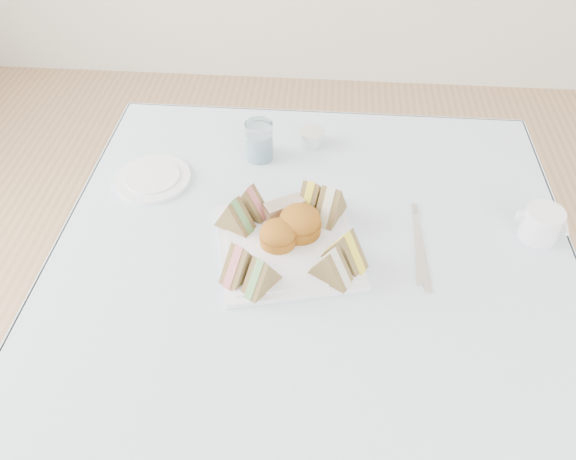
# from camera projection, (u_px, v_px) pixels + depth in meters

# --- Properties ---
(floor) EXTENTS (4.00, 4.00, 0.00)m
(floor) POSITION_uv_depth(u_px,v_px,m) (304.00, 432.00, 1.61)
(floor) COLOR #9E7751
(floor) RESTS_ON ground
(table) EXTENTS (0.90, 0.90, 0.74)m
(table) POSITION_uv_depth(u_px,v_px,m) (308.00, 362.00, 1.35)
(table) COLOR brown
(table) RESTS_ON floor
(tablecloth) EXTENTS (1.02, 1.02, 0.01)m
(tablecloth) POSITION_uv_depth(u_px,v_px,m) (312.00, 257.00, 1.09)
(tablecloth) COLOR #CBE6FE
(tablecloth) RESTS_ON table
(serving_plate) EXTENTS (0.32, 0.32, 0.01)m
(serving_plate) POSITION_uv_depth(u_px,v_px,m) (288.00, 246.00, 1.10)
(serving_plate) COLOR white
(serving_plate) RESTS_ON tablecloth
(sandwich_fl_a) EXTENTS (0.08, 0.09, 0.08)m
(sandwich_fl_a) POSITION_uv_depth(u_px,v_px,m) (241.00, 260.00, 1.01)
(sandwich_fl_a) COLOR olive
(sandwich_fl_a) RESTS_ON serving_plate
(sandwich_fl_b) EXTENTS (0.08, 0.09, 0.07)m
(sandwich_fl_b) POSITION_uv_depth(u_px,v_px,m) (261.00, 273.00, 0.99)
(sandwich_fl_b) COLOR olive
(sandwich_fl_b) RESTS_ON serving_plate
(sandwich_fr_a) EXTENTS (0.09, 0.08, 0.08)m
(sandwich_fr_a) POSITION_uv_depth(u_px,v_px,m) (345.00, 248.00, 1.03)
(sandwich_fr_a) COLOR olive
(sandwich_fr_a) RESTS_ON serving_plate
(sandwich_fr_b) EXTENTS (0.09, 0.08, 0.07)m
(sandwich_fr_b) POSITION_uv_depth(u_px,v_px,m) (331.00, 264.00, 1.01)
(sandwich_fr_b) COLOR olive
(sandwich_fr_b) RESTS_ON serving_plate
(sandwich_bl_a) EXTENTS (0.09, 0.07, 0.07)m
(sandwich_bl_a) POSITION_uv_depth(u_px,v_px,m) (234.00, 214.00, 1.10)
(sandwich_bl_a) COLOR olive
(sandwich_bl_a) RESTS_ON serving_plate
(sandwich_bl_b) EXTENTS (0.09, 0.07, 0.07)m
(sandwich_bl_b) POSITION_uv_depth(u_px,v_px,m) (249.00, 201.00, 1.13)
(sandwich_bl_b) COLOR olive
(sandwich_bl_b) RESTS_ON serving_plate
(sandwich_br_a) EXTENTS (0.07, 0.10, 0.08)m
(sandwich_br_a) POSITION_uv_depth(u_px,v_px,m) (331.00, 202.00, 1.12)
(sandwich_br_a) COLOR olive
(sandwich_br_a) RESTS_ON serving_plate
(sandwich_br_b) EXTENTS (0.06, 0.09, 0.07)m
(sandwich_br_b) POSITION_uv_depth(u_px,v_px,m) (311.00, 195.00, 1.14)
(sandwich_br_b) COLOR olive
(sandwich_br_b) RESTS_ON serving_plate
(scone_left) EXTENTS (0.09, 0.09, 0.05)m
(scone_left) POSITION_uv_depth(u_px,v_px,m) (278.00, 235.00, 1.08)
(scone_left) COLOR #AA5819
(scone_left) RESTS_ON serving_plate
(scone_right) EXTENTS (0.12, 0.12, 0.06)m
(scone_right) POSITION_uv_depth(u_px,v_px,m) (300.00, 222.00, 1.10)
(scone_right) COLOR #AA5819
(scone_right) RESTS_ON serving_plate
(pastry_slice) EXTENTS (0.09, 0.07, 0.04)m
(pastry_slice) POSITION_uv_depth(u_px,v_px,m) (284.00, 209.00, 1.14)
(pastry_slice) COLOR tan
(pastry_slice) RESTS_ON serving_plate
(side_plate) EXTENTS (0.20, 0.20, 0.01)m
(side_plate) POSITION_uv_depth(u_px,v_px,m) (153.00, 179.00, 1.25)
(side_plate) COLOR white
(side_plate) RESTS_ON tablecloth
(water_glass) EXTENTS (0.07, 0.07, 0.09)m
(water_glass) POSITION_uv_depth(u_px,v_px,m) (259.00, 141.00, 1.28)
(water_glass) COLOR white
(water_glass) RESTS_ON tablecloth
(tea_strainer) EXTENTS (0.07, 0.07, 0.04)m
(tea_strainer) POSITION_uv_depth(u_px,v_px,m) (311.00, 138.00, 1.34)
(tea_strainer) COLOR white
(tea_strainer) RESTS_ON tablecloth
(knife) EXTENTS (0.02, 0.18, 0.00)m
(knife) POSITION_uv_depth(u_px,v_px,m) (422.00, 258.00, 1.08)
(knife) COLOR white
(knife) RESTS_ON tablecloth
(fork) EXTENTS (0.02, 0.19, 0.00)m
(fork) POSITION_uv_depth(u_px,v_px,m) (417.00, 249.00, 1.10)
(fork) COLOR white
(fork) RESTS_ON tablecloth
(creamer_jug) EXTENTS (0.08, 0.08, 0.07)m
(creamer_jug) POSITION_uv_depth(u_px,v_px,m) (541.00, 224.00, 1.10)
(creamer_jug) COLOR white
(creamer_jug) RESTS_ON tablecloth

